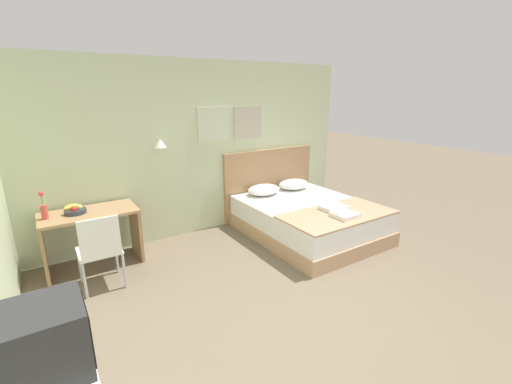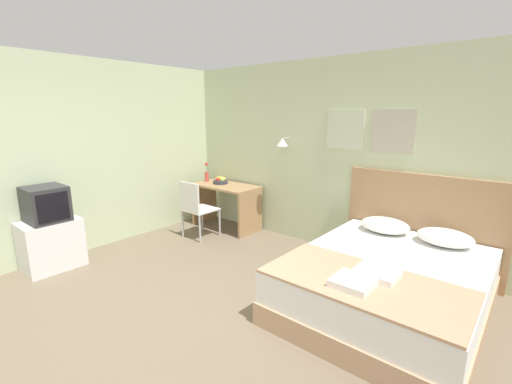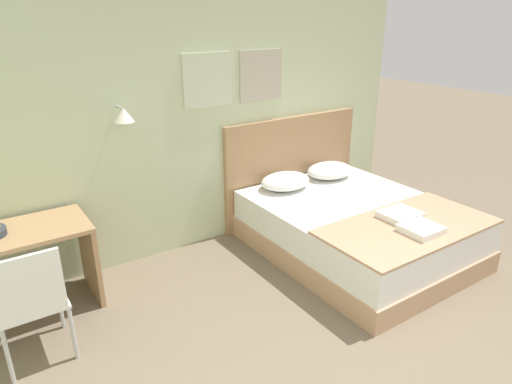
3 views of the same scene
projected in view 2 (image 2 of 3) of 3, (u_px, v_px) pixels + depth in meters
ground_plane at (152, 336)px, 3.01m from camera, size 24.00×24.00×0.00m
wall_back at (322, 155)px, 4.86m from camera, size 5.62×0.31×2.65m
wall_left at (25, 162)px, 4.18m from camera, size 0.06×5.86×2.65m
bed at (386, 285)px, 3.38m from camera, size 1.69×2.09×0.52m
headboard at (421, 224)px, 4.10m from camera, size 1.81×0.06×1.22m
pillow_left at (385, 225)px, 4.08m from camera, size 0.56×0.43×0.17m
pillow_right at (445, 237)px, 3.68m from camera, size 0.56×0.43×0.17m
throw_blanket at (363, 282)px, 2.86m from camera, size 1.64×0.84×0.02m
folded_towel_near_foot at (377, 273)px, 2.93m from camera, size 0.34×0.30×0.06m
folded_towel_mid_bed at (353, 283)px, 2.76m from camera, size 0.31×0.30×0.06m
desk at (226, 198)px, 5.76m from camera, size 1.13×0.60×0.74m
desk_chair at (195, 205)px, 5.27m from camera, size 0.45×0.45×0.90m
fruit_bowl at (220, 181)px, 5.81m from camera, size 0.26×0.25×0.11m
flower_vase at (207, 175)px, 5.98m from camera, size 0.07×0.07×0.34m
tv_stand at (52, 244)px, 4.29m from camera, size 0.48×0.65×0.62m
television at (46, 204)px, 4.17m from camera, size 0.47×0.43×0.43m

